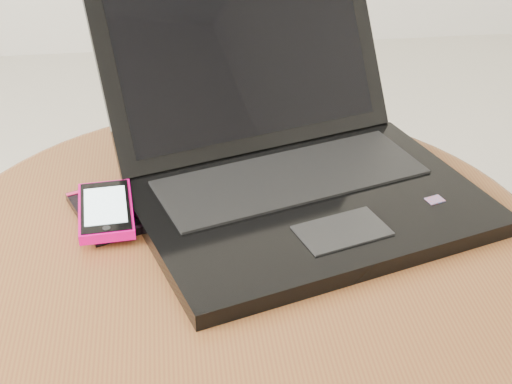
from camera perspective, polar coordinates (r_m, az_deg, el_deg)
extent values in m
cylinder|color=brown|center=(0.79, -1.21, -4.75)|extent=(0.63, 0.63, 0.03)
torus|color=brown|center=(0.79, -1.21, -4.75)|extent=(0.66, 0.66, 0.03)
cube|color=black|center=(0.82, 4.25, -1.14)|extent=(0.42, 0.35, 0.02)
cube|color=black|center=(0.85, 2.69, 1.14)|extent=(0.32, 0.20, 0.00)
cube|color=black|center=(0.77, 6.57, -2.92)|extent=(0.10, 0.08, 0.00)
cube|color=red|center=(0.83, 13.43, -0.58)|extent=(0.02, 0.02, 0.00)
cube|color=black|center=(0.91, -0.81, 10.09)|extent=(0.37, 0.21, 0.20)
cube|color=black|center=(0.91, -0.71, 10.13)|extent=(0.32, 0.18, 0.16)
cube|color=black|center=(0.83, -11.45, -1.55)|extent=(0.09, 0.12, 0.01)
cube|color=#C02152|center=(0.87, -12.49, 0.24)|extent=(0.05, 0.03, 0.00)
cube|color=#E30071|center=(0.82, -11.33, -1.39)|extent=(0.06, 0.11, 0.01)
cube|color=black|center=(0.81, -11.38, -1.03)|extent=(0.06, 0.10, 0.00)
cube|color=silver|center=(0.81, -11.38, -0.99)|extent=(0.05, 0.08, 0.00)
cylinder|color=black|center=(0.77, -11.29, -2.70)|extent=(0.01, 0.01, 0.00)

